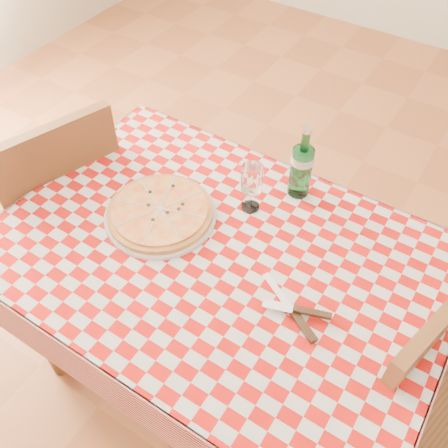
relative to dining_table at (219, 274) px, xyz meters
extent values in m
plane|color=#975330|center=(0.00, 0.00, -0.66)|extent=(6.00, 6.00, 0.00)
cube|color=brown|center=(0.00, 0.00, 0.07)|extent=(1.20, 0.80, 0.04)
cylinder|color=brown|center=(-0.54, -0.34, -0.30)|extent=(0.06, 0.06, 0.71)
cylinder|color=brown|center=(-0.54, 0.34, -0.30)|extent=(0.06, 0.06, 0.71)
cylinder|color=brown|center=(0.54, 0.34, -0.30)|extent=(0.06, 0.06, 0.71)
cube|color=#B30F0B|center=(0.00, 0.00, 0.09)|extent=(1.30, 0.90, 0.01)
cube|color=brown|center=(0.77, 0.03, -0.24)|extent=(0.47, 0.47, 0.04)
cylinder|color=brown|center=(0.65, 0.23, -0.46)|extent=(0.03, 0.03, 0.40)
cube|color=brown|center=(0.60, 0.07, -0.01)|extent=(0.13, 0.39, 0.43)
cube|color=brown|center=(-0.81, 0.07, -0.20)|extent=(0.54, 0.54, 0.04)
cylinder|color=brown|center=(-0.58, 0.18, -0.44)|extent=(0.04, 0.04, 0.44)
cylinder|color=brown|center=(-0.93, 0.30, -0.44)|extent=(0.04, 0.04, 0.44)
cylinder|color=brown|center=(-0.70, -0.17, -0.44)|extent=(0.04, 0.04, 0.44)
cylinder|color=brown|center=(-1.04, -0.05, -0.44)|extent=(0.04, 0.04, 0.44)
cube|color=brown|center=(-0.63, 0.00, 0.05)|extent=(0.17, 0.42, 0.47)
camera|label=1|loc=(0.49, -0.74, 1.23)|focal=40.00mm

